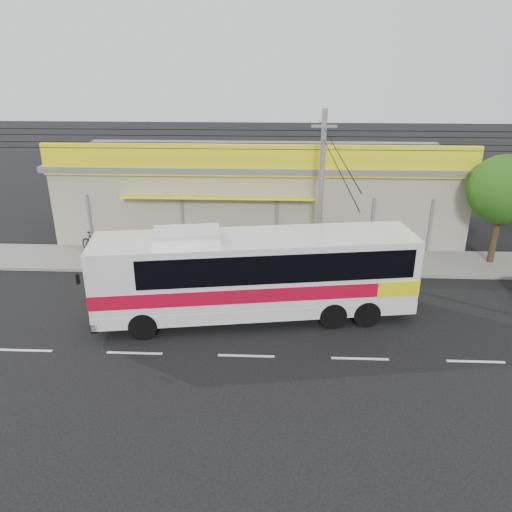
{
  "coord_description": "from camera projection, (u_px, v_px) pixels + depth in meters",
  "views": [
    {
      "loc": [
        1.0,
        -17.43,
        9.99
      ],
      "look_at": [
        0.15,
        2.0,
        1.98
      ],
      "focal_mm": 35.0,
      "sensor_mm": 36.0,
      "label": 1
    }
  ],
  "objects": [
    {
      "name": "lane_markings",
      "position": [
        246.0,
        356.0,
        17.63
      ],
      "size": [
        50.0,
        0.12,
        0.01
      ],
      "primitive_type": null,
      "color": "silver",
      "rests_on": "ground"
    },
    {
      "name": "coach_bus",
      "position": [
        260.0,
        271.0,
        19.48
      ],
      "size": [
        12.66,
        4.49,
        3.82
      ],
      "rotation": [
        0.0,
        0.0,
        0.15
      ],
      "color": "silver",
      "rests_on": "ground"
    },
    {
      "name": "sidewalk",
      "position": [
        256.0,
        261.0,
        25.46
      ],
      "size": [
        30.0,
        3.2,
        0.15
      ],
      "primitive_type": "cube",
      "color": "gray",
      "rests_on": "ground"
    },
    {
      "name": "ground",
      "position": [
        250.0,
        321.0,
        19.94
      ],
      "size": [
        120.0,
        120.0,
        0.0
      ],
      "primitive_type": "plane",
      "color": "black",
      "rests_on": "ground"
    },
    {
      "name": "tree_near",
      "position": [
        506.0,
        192.0,
        23.76
      ],
      "size": [
        3.34,
        3.34,
        5.54
      ],
      "color": "#301F13",
      "rests_on": "ground"
    },
    {
      "name": "motorbike_dark",
      "position": [
        94.0,
        243.0,
        25.98
      ],
      "size": [
        1.92,
        1.4,
        1.14
      ],
      "primitive_type": "imported",
      "rotation": [
        0.0,
        0.0,
        1.06
      ],
      "color": "black",
      "rests_on": "sidewalk"
    },
    {
      "name": "utility_pole",
      "position": [
        324.0,
        139.0,
        22.4
      ],
      "size": [
        34.0,
        14.0,
        7.66
      ],
      "color": "#5C5C59",
      "rests_on": "ground"
    },
    {
      "name": "storefront_building",
      "position": [
        260.0,
        190.0,
        29.73
      ],
      "size": [
        22.6,
        9.2,
        5.7
      ],
      "color": "#A59E85",
      "rests_on": "ground"
    },
    {
      "name": "motorbike_red",
      "position": [
        159.0,
        243.0,
        26.14
      ],
      "size": [
        2.07,
        1.6,
        1.05
      ],
      "primitive_type": "imported",
      "rotation": [
        0.0,
        0.0,
        2.09
      ],
      "color": "maroon",
      "rests_on": "sidewalk"
    }
  ]
}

